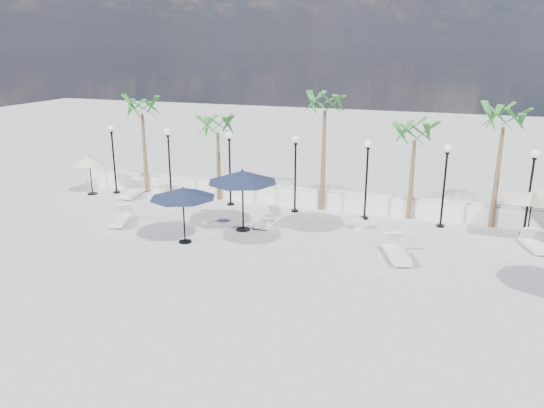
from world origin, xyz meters
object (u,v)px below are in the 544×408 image
(parasol_cream_sq_a, at_px, (533,193))
(lounger_1, at_px, (162,195))
(lounger_6, at_px, (534,244))
(parasol_navy_left, at_px, (183,193))
(lounger_3, at_px, (171,196))
(lounger_4, at_px, (396,253))
(lounger_5, at_px, (269,220))
(lounger_0, at_px, (122,219))
(lounger_2, at_px, (133,192))
(parasol_cream_small, at_px, (89,161))
(parasol_navy_mid, at_px, (242,177))

(parasol_cream_sq_a, bearing_deg, lounger_1, 179.94)
(lounger_6, xyz_separation_m, parasol_navy_left, (-13.90, -3.98, 1.95))
(lounger_1, xyz_separation_m, lounger_3, (0.55, -0.00, 0.00))
(lounger_1, distance_m, lounger_4, 13.60)
(lounger_5, bearing_deg, lounger_4, -13.75)
(lounger_3, xyz_separation_m, parasol_navy_left, (3.69, -5.36, 1.95))
(lounger_1, height_order, lounger_4, lounger_4)
(lounger_0, bearing_deg, lounger_2, 99.32)
(lounger_1, bearing_deg, lounger_4, -36.17)
(lounger_1, relative_size, parasol_cream_sq_a, 0.41)
(lounger_4, bearing_deg, lounger_3, 140.14)
(lounger_3, xyz_separation_m, lounger_4, (12.37, -4.25, 0.04))
(lounger_3, relative_size, parasol_cream_sq_a, 0.42)
(parasol_cream_sq_a, bearing_deg, parasol_cream_small, -179.10)
(lounger_6, relative_size, parasol_cream_small, 0.85)
(lounger_4, height_order, parasol_navy_left, parasol_navy_left)
(lounger_2, distance_m, parasol_cream_small, 2.92)
(lounger_0, relative_size, lounger_4, 0.90)
(lounger_0, xyz_separation_m, lounger_1, (-0.28, 4.15, -0.01))
(lounger_1, relative_size, lounger_6, 0.99)
(parasol_navy_mid, bearing_deg, parasol_cream_sq_a, 14.50)
(lounger_2, height_order, lounger_3, lounger_2)
(parasol_navy_left, bearing_deg, lounger_3, 124.55)
(lounger_3, height_order, parasol_cream_sq_a, parasol_cream_sq_a)
(lounger_2, height_order, parasol_navy_mid, parasol_navy_mid)
(lounger_5, distance_m, parasol_navy_mid, 2.62)
(lounger_3, bearing_deg, parasol_cream_small, 164.33)
(lounger_6, bearing_deg, lounger_3, 158.54)
(parasol_cream_sq_a, bearing_deg, lounger_3, 179.94)
(parasol_cream_sq_a, bearing_deg, lounger_6, -84.41)
(lounger_6, height_order, parasol_cream_sq_a, parasol_cream_sq_a)
(lounger_4, distance_m, lounger_6, 5.96)
(lounger_2, relative_size, parasol_cream_small, 0.98)
(parasol_cream_sq_a, bearing_deg, lounger_5, -169.50)
(lounger_4, bearing_deg, lounger_2, 143.02)
(parasol_navy_mid, bearing_deg, lounger_5, 50.36)
(lounger_4, height_order, parasol_navy_mid, parasol_navy_mid)
(lounger_2, bearing_deg, lounger_4, -25.15)
(parasol_navy_left, xyz_separation_m, parasol_navy_mid, (1.76, 2.23, 0.31))
(parasol_navy_left, distance_m, parasol_navy_mid, 2.86)
(parasol_navy_left, bearing_deg, lounger_5, 51.35)
(lounger_2, distance_m, lounger_6, 20.02)
(parasol_navy_mid, bearing_deg, lounger_6, 8.19)
(lounger_1, distance_m, lounger_6, 18.19)
(parasol_navy_left, bearing_deg, lounger_0, 163.08)
(lounger_2, distance_m, parasol_navy_mid, 8.72)
(lounger_4, xyz_separation_m, parasol_cream_sq_a, (5.09, 4.23, 1.78))
(lounger_2, height_order, parasol_cream_sq_a, parasol_cream_sq_a)
(lounger_3, bearing_deg, lounger_1, 159.94)
(parasol_cream_sq_a, relative_size, parasol_cream_small, 2.05)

